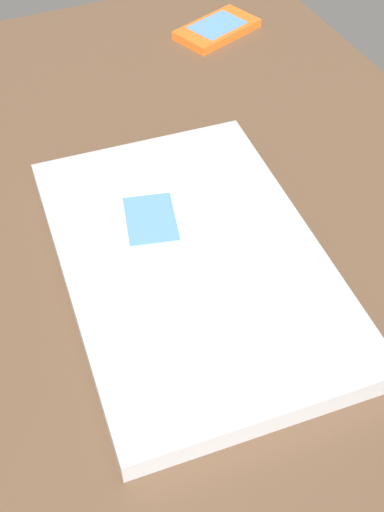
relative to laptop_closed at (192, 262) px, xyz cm
name	(u,v)px	position (x,y,z in cm)	size (l,w,h in cm)	color
desk_surface	(176,344)	(6.03, -4.10, -2.65)	(120.00, 80.00, 3.00)	brown
laptop_closed	(192,262)	(0.00, 0.00, 0.00)	(34.65, 22.77, 2.30)	#B7BABC
cell_phone_on_laptop	(151,222)	(-4.85, -2.07, 1.59)	(11.44, 8.14, 0.95)	silver
cell_phone_on_desk	(217,29)	(-38.62, 20.56, -0.55)	(9.75, 12.77, 1.26)	orange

